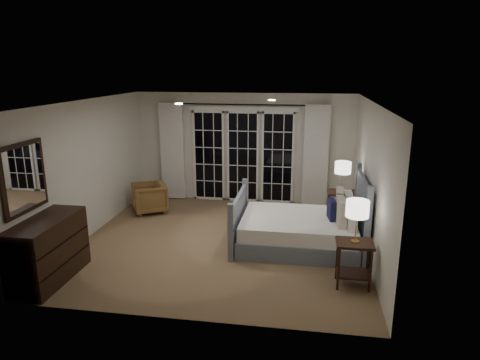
# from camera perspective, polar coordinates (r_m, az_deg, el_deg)

# --- Properties ---
(floor) EXTENTS (5.00, 5.00, 0.00)m
(floor) POSITION_cam_1_polar(r_m,az_deg,el_deg) (7.82, -2.37, -8.18)
(floor) COLOR brown
(floor) RESTS_ON ground
(ceiling) EXTENTS (5.00, 5.00, 0.00)m
(ceiling) POSITION_cam_1_polar(r_m,az_deg,el_deg) (7.22, -2.59, 10.40)
(ceiling) COLOR silver
(ceiling) RESTS_ON wall_back
(wall_left) EXTENTS (0.02, 5.00, 2.50)m
(wall_left) POSITION_cam_1_polar(r_m,az_deg,el_deg) (8.28, -19.70, 1.36)
(wall_left) COLOR silver
(wall_left) RESTS_ON floor
(wall_right) EXTENTS (0.02, 5.00, 2.50)m
(wall_right) POSITION_cam_1_polar(r_m,az_deg,el_deg) (7.36, 16.98, -0.04)
(wall_right) COLOR silver
(wall_right) RESTS_ON floor
(wall_back) EXTENTS (5.00, 0.02, 2.50)m
(wall_back) POSITION_cam_1_polar(r_m,az_deg,el_deg) (9.83, 0.41, 4.26)
(wall_back) COLOR silver
(wall_back) RESTS_ON floor
(wall_front) EXTENTS (5.00, 0.02, 2.50)m
(wall_front) POSITION_cam_1_polar(r_m,az_deg,el_deg) (5.11, -8.06, -6.07)
(wall_front) COLOR silver
(wall_front) RESTS_ON floor
(french_doors) EXTENTS (2.50, 0.04, 2.20)m
(french_doors) POSITION_cam_1_polar(r_m,az_deg,el_deg) (9.82, 0.38, 3.30)
(french_doors) COLOR black
(french_doors) RESTS_ON wall_back
(curtain_rod) EXTENTS (3.50, 0.03, 0.03)m
(curtain_rod) POSITION_cam_1_polar(r_m,az_deg,el_deg) (9.60, 0.33, 10.03)
(curtain_rod) COLOR black
(curtain_rod) RESTS_ON wall_back
(curtain_left) EXTENTS (0.55, 0.10, 2.25)m
(curtain_left) POSITION_cam_1_polar(r_m,az_deg,el_deg) (10.11, -9.00, 3.80)
(curtain_left) COLOR white
(curtain_left) RESTS_ON curtain_rod
(curtain_right) EXTENTS (0.55, 0.10, 2.25)m
(curtain_right) POSITION_cam_1_polar(r_m,az_deg,el_deg) (9.63, 10.08, 3.20)
(curtain_right) COLOR white
(curtain_right) RESTS_ON curtain_rod
(downlight_a) EXTENTS (0.12, 0.12, 0.01)m
(downlight_a) POSITION_cam_1_polar(r_m,az_deg,el_deg) (7.70, 4.27, 10.58)
(downlight_a) COLOR white
(downlight_a) RESTS_ON ceiling
(downlight_b) EXTENTS (0.12, 0.12, 0.01)m
(downlight_b) POSITION_cam_1_polar(r_m,az_deg,el_deg) (6.98, -8.16, 10.03)
(downlight_b) COLOR white
(downlight_b) RESTS_ON ceiling
(bed) EXTENTS (2.17, 1.55, 1.26)m
(bed) POSITION_cam_1_polar(r_m,az_deg,el_deg) (7.59, 8.26, -6.45)
(bed) COLOR slate
(bed) RESTS_ON floor
(nightstand_left) EXTENTS (0.52, 0.41, 0.67)m
(nightstand_left) POSITION_cam_1_polar(r_m,az_deg,el_deg) (6.38, 14.94, -9.88)
(nightstand_left) COLOR black
(nightstand_left) RESTS_ON floor
(nightstand_right) EXTENTS (0.54, 0.43, 0.70)m
(nightstand_right) POSITION_cam_1_polar(r_m,az_deg,el_deg) (8.64, 13.28, -3.03)
(nightstand_right) COLOR black
(nightstand_right) RESTS_ON floor
(lamp_left) EXTENTS (0.32, 0.32, 0.61)m
(lamp_left) POSITION_cam_1_polar(r_m,az_deg,el_deg) (6.12, 15.39, -3.76)
(lamp_left) COLOR tan
(lamp_left) RESTS_ON nightstand_left
(lamp_right) EXTENTS (0.31, 0.31, 0.60)m
(lamp_right) POSITION_cam_1_polar(r_m,az_deg,el_deg) (8.45, 13.56, 1.57)
(lamp_right) COLOR tan
(lamp_right) RESTS_ON nightstand_right
(armchair) EXTENTS (0.94, 0.94, 0.64)m
(armchair) POSITION_cam_1_polar(r_m,az_deg,el_deg) (9.45, -11.99, -2.33)
(armchair) COLOR brown
(armchair) RESTS_ON floor
(dresser) EXTENTS (0.57, 1.33, 0.95)m
(dresser) POSITION_cam_1_polar(r_m,az_deg,el_deg) (6.91, -24.22, -8.52)
(dresser) COLOR black
(dresser) RESTS_ON floor
(mirror) EXTENTS (0.05, 0.85, 1.00)m
(mirror) POSITION_cam_1_polar(r_m,az_deg,el_deg) (6.72, -26.88, 0.23)
(mirror) COLOR black
(mirror) RESTS_ON wall_left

